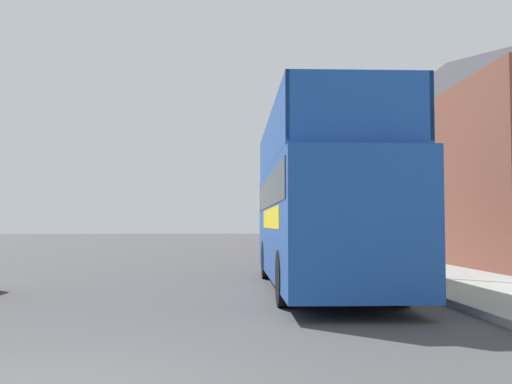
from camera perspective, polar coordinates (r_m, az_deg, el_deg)
name	(u,v)px	position (r m, az deg, el deg)	size (l,w,h in m)	color
ground_plane	(189,259)	(26.48, -6.40, -6.40)	(144.00, 144.00, 0.00)	#3D3D3F
sidewalk	(377,262)	(24.16, 11.47, -6.51)	(3.52, 108.00, 0.14)	gray
brick_terrace_rear	(448,159)	(30.39, 17.84, 3.04)	(6.00, 25.16, 9.41)	brown
tour_bus	(320,212)	(14.26, 6.08, -1.95)	(2.54, 9.78, 4.04)	#19479E
parked_car_ahead_of_bus	(308,247)	(22.93, 4.93, -5.23)	(1.90, 4.65, 1.45)	navy
lamp_post_second	(396,146)	(16.98, 13.23, 4.32)	(0.35, 0.35, 5.23)	black
lamp_post_third	(339,184)	(24.38, 7.87, 0.76)	(0.35, 0.35, 4.35)	black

